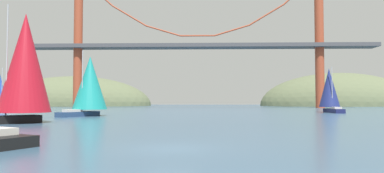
{
  "coord_description": "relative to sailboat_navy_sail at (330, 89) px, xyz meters",
  "views": [
    {
      "loc": [
        1.51,
        -17.15,
        2.37
      ],
      "look_at": [
        0.0,
        34.35,
        4.41
      ],
      "focal_mm": 32.7,
      "sensor_mm": 36.0,
      "label": 1
    }
  ],
  "objects": [
    {
      "name": "headland_right",
      "position": [
        33.53,
        83.02,
        -4.51
      ],
      "size": [
        66.51,
        44.0,
        28.31
      ],
      "primitive_type": "ellipsoid",
      "color": "#5B6647",
      "rests_on": "ground_plane"
    },
    {
      "name": "suspension_bridge",
      "position": [
        -26.47,
        43.02,
        16.3
      ],
      "size": [
        114.0,
        6.0,
        43.5
      ],
      "color": "#A34228",
      "rests_on": "ground_plane"
    },
    {
      "name": "ground_plane",
      "position": [
        -26.47,
        -51.98,
        -4.51
      ],
      "size": [
        360.0,
        360.0,
        0.0
      ],
      "primitive_type": "plane",
      "color": "#385670"
    },
    {
      "name": "sailboat_crimson_sail",
      "position": [
        -43.84,
        -32.86,
        1.59
      ],
      "size": [
        9.07,
        9.54,
        12.27
      ],
      "color": "black",
      "rests_on": "ground_plane"
    },
    {
      "name": "headland_left",
      "position": [
        -81.47,
        83.02,
        -4.51
      ],
      "size": [
        68.06,
        44.0,
        25.89
      ],
      "primitive_type": "ellipsoid",
      "color": "#5B6647",
      "rests_on": "ground_plane"
    },
    {
      "name": "sailboat_teal_sail",
      "position": [
        -42.17,
        -16.44,
        0.34
      ],
      "size": [
        7.01,
        8.98,
        9.82
      ],
      "color": "navy",
      "rests_on": "ground_plane"
    },
    {
      "name": "sailboat_navy_sail",
      "position": [
        0.0,
        0.0,
        0.0
      ],
      "size": [
        3.97,
        7.42,
        8.81
      ],
      "color": "#191E4C",
      "rests_on": "ground_plane"
    }
  ]
}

